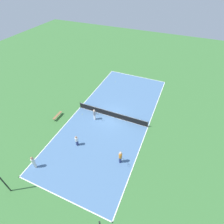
# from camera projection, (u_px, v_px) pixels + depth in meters

# --- Properties ---
(ground_plane) EXTENTS (80.00, 80.00, 0.00)m
(ground_plane) POSITION_uv_depth(u_px,v_px,m) (112.00, 117.00, 25.00)
(ground_plane) COLOR #3D7538
(court_surface) EXTENTS (10.62, 24.56, 0.02)m
(court_surface) POSITION_uv_depth(u_px,v_px,m) (112.00, 117.00, 24.99)
(court_surface) COLOR #4C729E
(court_surface) RESTS_ON ground_plane
(tennis_net) EXTENTS (10.42, 0.10, 0.99)m
(tennis_net) POSITION_uv_depth(u_px,v_px,m) (112.00, 114.00, 24.65)
(tennis_net) COLOR black
(tennis_net) RESTS_ON court_surface
(bench) EXTENTS (0.36, 1.81, 0.45)m
(bench) POSITION_uv_depth(u_px,v_px,m) (57.00, 115.00, 24.62)
(bench) COLOR olive
(bench) RESTS_ON ground_plane
(player_near_white) EXTENTS (0.45, 0.45, 1.54)m
(player_near_white) POSITION_uv_depth(u_px,v_px,m) (77.00, 140.00, 20.65)
(player_near_white) COLOR navy
(player_near_white) RESTS_ON court_surface
(player_center_orange) EXTENTS (0.85, 0.93, 1.83)m
(player_center_orange) POSITION_uv_depth(u_px,v_px,m) (120.00, 157.00, 18.73)
(player_center_orange) COLOR navy
(player_center_orange) RESTS_ON court_surface
(player_far_white) EXTENTS (0.51, 0.51, 1.82)m
(player_far_white) POSITION_uv_depth(u_px,v_px,m) (33.00, 162.00, 18.29)
(player_far_white) COLOR white
(player_far_white) RESTS_ON court_surface
(player_baseline_gray) EXTENTS (0.99, 0.57, 1.77)m
(player_baseline_gray) POSITION_uv_depth(u_px,v_px,m) (94.00, 114.00, 23.88)
(player_baseline_gray) COLOR white
(player_baseline_gray) RESTS_ON court_surface
(tennis_ball_near_net) EXTENTS (0.07, 0.07, 0.07)m
(tennis_ball_near_net) POSITION_uv_depth(u_px,v_px,m) (82.00, 114.00, 25.31)
(tennis_ball_near_net) COLOR #CCE033
(tennis_ball_near_net) RESTS_ON court_surface
(tennis_ball_far_baseline) EXTENTS (0.07, 0.07, 0.07)m
(tennis_ball_far_baseline) POSITION_uv_depth(u_px,v_px,m) (115.00, 82.00, 31.84)
(tennis_ball_far_baseline) COLOR #CCE033
(tennis_ball_far_baseline) RESTS_ON court_surface
(fence_post_back_right) EXTENTS (0.12, 0.12, 4.12)m
(fence_post_back_right) POSITION_uv_depth(u_px,v_px,m) (2.00, 180.00, 15.72)
(fence_post_back_right) COLOR black
(fence_post_back_right) RESTS_ON ground_plane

